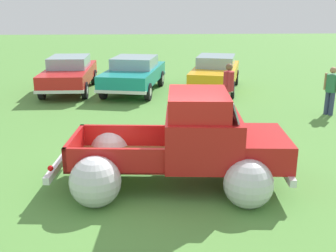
% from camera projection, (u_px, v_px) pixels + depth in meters
% --- Properties ---
extents(ground_plane, '(80.00, 80.00, 0.00)m').
position_uv_depth(ground_plane, '(170.00, 183.00, 8.38)').
color(ground_plane, '#548C3D').
extents(vintage_pickup_truck, '(4.75, 3.04, 1.96)m').
position_uv_depth(vintage_pickup_truck, '(189.00, 149.00, 8.15)').
color(vintage_pickup_truck, black).
rests_on(vintage_pickup_truck, ground).
extents(show_car_0, '(1.85, 4.54, 1.43)m').
position_uv_depth(show_car_0, '(69.00, 72.00, 16.77)').
color(show_car_0, black).
rests_on(show_car_0, ground).
extents(show_car_1, '(2.81, 4.70, 1.43)m').
position_uv_depth(show_car_1, '(134.00, 73.00, 16.64)').
color(show_car_1, black).
rests_on(show_car_1, ground).
extents(show_car_2, '(2.85, 4.58, 1.43)m').
position_uv_depth(show_car_2, '(215.00, 72.00, 16.99)').
color(show_car_2, black).
rests_on(show_car_2, ground).
extents(spectator_0, '(0.39, 0.54, 1.72)m').
position_uv_depth(spectator_0, '(228.00, 86.00, 13.02)').
color(spectator_0, gray).
rests_on(spectator_0, ground).
extents(spectator_1, '(0.48, 0.48, 1.59)m').
position_uv_depth(spectator_1, '(331.00, 88.00, 13.17)').
color(spectator_1, navy).
rests_on(spectator_1, ground).
extents(lane_cone_0, '(0.36, 0.36, 0.63)m').
position_uv_depth(lane_cone_0, '(193.00, 138.00, 10.14)').
color(lane_cone_0, black).
rests_on(lane_cone_0, ground).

